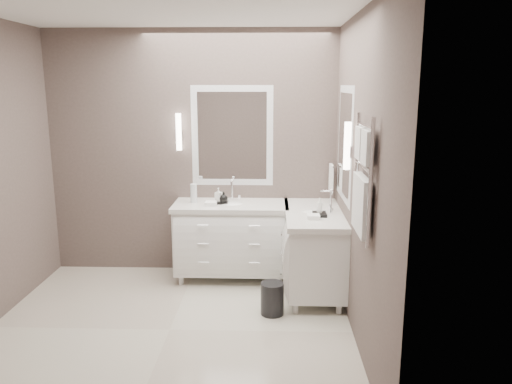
{
  "coord_description": "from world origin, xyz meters",
  "views": [
    {
      "loc": [
        0.88,
        -4.0,
        2.11
      ],
      "look_at": [
        0.74,
        0.7,
        1.09
      ],
      "focal_mm": 35.0,
      "sensor_mm": 36.0,
      "label": 1
    }
  ],
  "objects_px": {
    "vanity_back": "(231,236)",
    "vanity_right": "(314,246)",
    "waste_bin": "(272,298)",
    "towel_ladder": "(362,185)"
  },
  "relations": [
    {
      "from": "vanity_back",
      "to": "vanity_right",
      "type": "relative_size",
      "value": 1.0
    },
    {
      "from": "vanity_right",
      "to": "waste_bin",
      "type": "bearing_deg",
      "value": -127.26
    },
    {
      "from": "vanity_back",
      "to": "waste_bin",
      "type": "distance_m",
      "value": 1.05
    },
    {
      "from": "vanity_right",
      "to": "towel_ladder",
      "type": "height_order",
      "value": "towel_ladder"
    },
    {
      "from": "vanity_right",
      "to": "towel_ladder",
      "type": "bearing_deg",
      "value": -80.16
    },
    {
      "from": "towel_ladder",
      "to": "vanity_right",
      "type": "bearing_deg",
      "value": 99.84
    },
    {
      "from": "towel_ladder",
      "to": "waste_bin",
      "type": "xyz_separation_m",
      "value": [
        -0.65,
        0.74,
        -1.24
      ]
    },
    {
      "from": "vanity_right",
      "to": "waste_bin",
      "type": "relative_size",
      "value": 4.06
    },
    {
      "from": "towel_ladder",
      "to": "vanity_back",
      "type": "bearing_deg",
      "value": 124.1
    },
    {
      "from": "vanity_back",
      "to": "towel_ladder",
      "type": "height_order",
      "value": "towel_ladder"
    }
  ]
}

